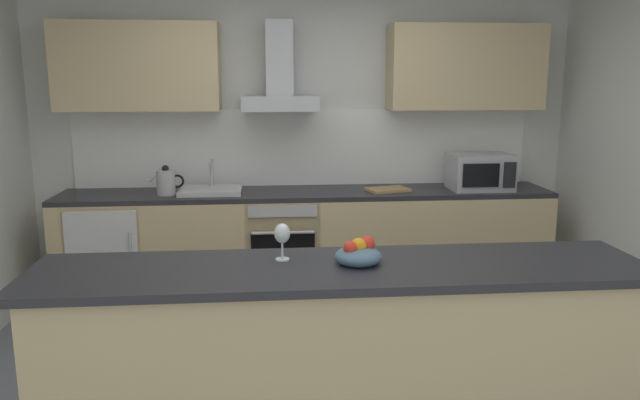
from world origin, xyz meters
TOP-DOWN VIEW (x-y plane):
  - ground at (0.00, 0.00)m, footprint 5.61×4.99m
  - wall_back at (0.00, 2.06)m, footprint 5.61×0.12m
  - backsplash_tile at (0.00, 1.99)m, footprint 3.92×0.02m
  - counter_back at (0.00, 1.68)m, footprint 4.06×0.60m
  - counter_island at (0.00, -0.60)m, footprint 2.86×0.64m
  - upper_cabinets at (-0.00, 1.83)m, footprint 4.00×0.32m
  - oven at (-0.22, 1.65)m, footprint 0.60×0.62m
  - refrigerator at (-1.61, 1.65)m, footprint 0.58×0.60m
  - microwave at (1.45, 1.62)m, footprint 0.50×0.38m
  - sink at (-0.79, 1.66)m, footprint 0.50×0.40m
  - kettle at (-1.14, 1.62)m, footprint 0.29×0.15m
  - range_hood at (-0.22, 1.78)m, footprint 0.62×0.45m
  - wine_glass at (-0.27, -0.49)m, footprint 0.08×0.08m
  - fruit_bowl at (0.08, -0.58)m, footprint 0.22×0.22m
  - chopping_board at (0.67, 1.63)m, footprint 0.39×0.31m

SIDE VIEW (x-z plane):
  - ground at x=0.00m, z-range -0.02..0.00m
  - refrigerator at x=-1.61m, z-range 0.00..0.85m
  - counter_back at x=0.00m, z-range 0.00..0.90m
  - oven at x=-0.22m, z-range 0.06..0.86m
  - counter_island at x=0.00m, z-range 0.01..0.97m
  - chopping_board at x=0.67m, z-range 0.90..0.92m
  - sink at x=-0.79m, z-range 0.80..1.06m
  - kettle at x=-1.14m, z-range 0.89..1.13m
  - fruit_bowl at x=0.08m, z-range 0.95..1.08m
  - microwave at x=1.45m, z-range 0.90..1.20m
  - wine_glass at x=-0.27m, z-range 1.00..1.18m
  - backsplash_tile at x=0.00m, z-range 0.90..1.56m
  - wall_back at x=0.00m, z-range 0.00..2.60m
  - range_hood at x=-0.22m, z-range 1.43..2.15m
  - upper_cabinets at x=0.00m, z-range 1.56..2.26m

